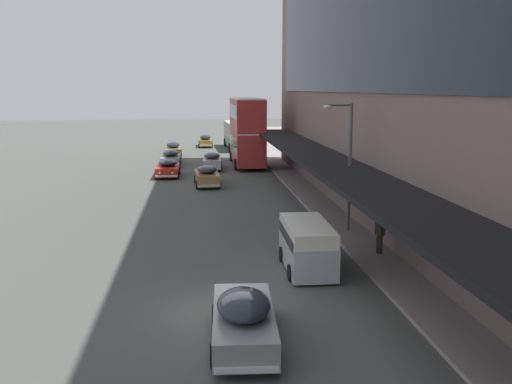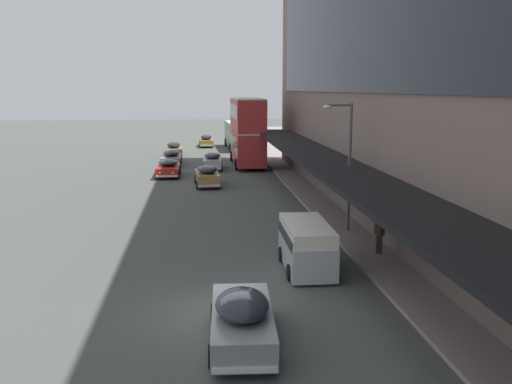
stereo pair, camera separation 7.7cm
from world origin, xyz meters
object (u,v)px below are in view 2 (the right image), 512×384
sedan_trailing_near (174,149)px  sedan_second_mid (213,161)px  sedan_second_near (207,176)px  sedan_lead_mid (242,319)px  sedan_far_back (171,158)px  transit_bus_kerbside_front (247,129)px  sedan_trailing_mid (206,141)px  vw_van (306,243)px  transit_bus_kerbside_rear (238,134)px  street_lamp (346,157)px  sedan_lead_near (168,168)px  pedestrian_at_kerb (379,231)px

sedan_trailing_near → sedan_second_mid: bearing=-69.6°
sedan_second_near → sedan_lead_mid: sedan_lead_mid is taller
sedan_far_back → sedan_lead_mid: size_ratio=1.03×
transit_bus_kerbside_front → sedan_trailing_mid: 19.06m
vw_van → sedan_trailing_mid: bearing=93.7°
sedan_trailing_mid → sedan_second_mid: sedan_second_mid is taller
sedan_far_back → vw_van: vw_van is taller
vw_van → sedan_lead_mid: bearing=-115.1°
transit_bus_kerbside_front → sedan_second_mid: transit_bus_kerbside_front is taller
transit_bus_kerbside_rear → street_lamp: (2.51, -42.12, 2.09)m
sedan_far_back → sedan_lead_mid: sedan_lead_mid is taller
sedan_second_near → vw_van: bearing=-80.0°
sedan_lead_mid → transit_bus_kerbside_rear: bearing=86.1°
sedan_trailing_mid → street_lamp: bearing=-82.0°
sedan_lead_mid → sedan_second_mid: sedan_lead_mid is taller
transit_bus_kerbside_rear → sedan_trailing_near: 10.42m
sedan_second_near → transit_bus_kerbside_front: bearing=70.6°
sedan_trailing_mid → sedan_lead_near: bearing=-98.2°
pedestrian_at_kerb → sedan_trailing_near: bearing=105.0°
transit_bus_kerbside_front → sedan_second_mid: bearing=-145.1°
transit_bus_kerbside_front → sedan_second_near: transit_bus_kerbside_front is taller
sedan_lead_mid → sedan_second_mid: 36.69m
sedan_second_mid → vw_van: bearing=-84.2°
vw_van → pedestrian_at_kerb: bearing=20.8°
sedan_lead_near → sedan_trailing_near: sedan_trailing_near is taller
vw_van → street_lamp: bearing=61.1°
sedan_trailing_mid → pedestrian_at_kerb: 49.99m
sedan_second_near → street_lamp: (6.74, -15.27, 3.16)m
sedan_far_back → sedan_lead_mid: 39.97m
transit_bus_kerbside_front → sedan_lead_mid: bearing=-95.2°
sedan_trailing_near → sedan_second_mid: sedan_second_mid is taller
sedan_lead_near → transit_bus_kerbside_front: bearing=41.3°
sedan_trailing_near → transit_bus_kerbside_front: bearing=-48.1°
transit_bus_kerbside_rear → sedan_lead_near: bearing=-108.9°
sedan_lead_near → sedan_trailing_mid: 25.15m
sedan_second_near → sedan_trailing_near: 20.01m
transit_bus_kerbside_rear → pedestrian_at_kerb: bearing=-86.3°
transit_bus_kerbside_rear → sedan_lead_near: 22.99m
sedan_second_near → sedan_far_back: size_ratio=0.92×
sedan_lead_near → pedestrian_at_kerb: pedestrian_at_kerb is taller
sedan_lead_mid → street_lamp: (6.21, 12.30, 3.16)m
sedan_second_near → pedestrian_at_kerb: pedestrian_at_kerb is taller
transit_bus_kerbside_rear → pedestrian_at_kerb: (2.96, -46.35, -0.67)m
sedan_second_near → sedan_trailing_mid: sedan_second_near is taller
transit_bus_kerbside_rear → sedan_lead_near: size_ratio=2.23×
transit_bus_kerbside_rear → sedan_lead_mid: (-3.71, -54.42, -1.07)m
vw_van → sedan_lead_near: bearing=104.8°
sedan_second_near → sedan_trailing_mid: size_ratio=0.93×
sedan_far_back → sedan_second_mid: size_ratio=1.02×
sedan_lead_near → vw_van: (6.87, -25.96, 0.38)m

